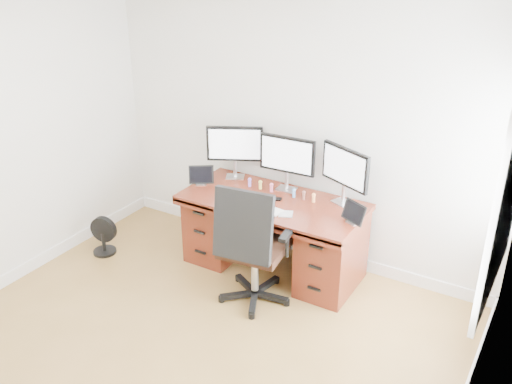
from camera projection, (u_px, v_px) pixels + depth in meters
The scene contains 20 objects.
back_wall at pixel (297, 124), 5.33m from camera, with size 4.00×0.10×2.70m, color white.
right_wall at pixel (466, 310), 2.74m from camera, with size 0.10×4.50×2.70m.
desk at pixel (274, 232), 5.41m from camera, with size 1.70×0.80×0.75m.
office_chair at pixel (252, 265), 4.92m from camera, with size 0.68×0.68×1.15m.
floor_fan at pixel (103, 236), 5.75m from camera, with size 0.28×0.23×0.40m.
monitor_left at pixel (235, 146), 5.57m from camera, with size 0.51×0.28×0.53m.
monitor_center at pixel (287, 157), 5.30m from camera, with size 0.55×0.15×0.53m.
monitor_right at pixel (345, 169), 5.04m from camera, with size 0.52×0.26×0.53m.
tablet_left at pixel (201, 176), 5.52m from camera, with size 0.24×0.19×0.19m.
tablet_right at pixel (353, 214), 4.79m from camera, with size 0.25×0.17×0.19m.
keyboard at pixel (266, 209), 5.05m from camera, with size 0.31×0.13×0.01m, color white.
trackpad at pixel (286, 214), 4.97m from camera, with size 0.12×0.12×0.01m, color #B5B8BD.
drawing_tablet at pixel (242, 200), 5.22m from camera, with size 0.23×0.15×0.01m, color black.
phone at pixel (274, 199), 5.25m from camera, with size 0.13×0.06×0.01m, color black.
figurine_purple at pixel (250, 182), 5.49m from camera, with size 0.04×0.04×0.09m.
figurine_yellow at pixel (260, 184), 5.43m from camera, with size 0.04×0.04×0.09m.
figurine_pink at pixel (272, 187), 5.38m from camera, with size 0.04×0.04×0.09m.
figurine_blue at pixel (294, 192), 5.27m from camera, with size 0.04×0.04×0.09m.
figurine_brown at pixel (304, 195), 5.22m from camera, with size 0.04×0.04×0.09m.
figurine_orange at pixel (314, 197), 5.17m from camera, with size 0.04×0.04×0.09m.
Camera 1 is at (2.27, -2.34, 3.03)m, focal length 40.00 mm.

